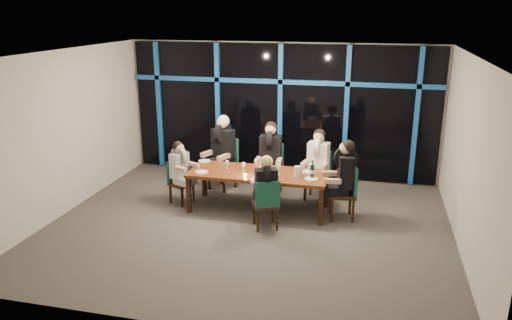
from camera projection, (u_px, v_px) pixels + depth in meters
The scene contains 29 objects.
room at pixel (247, 114), 8.24m from camera, with size 7.04×7.00×3.02m.
window_wall at pixel (281, 109), 11.10m from camera, with size 6.86×0.43×2.94m.
dining_table at pixel (258, 176), 9.38m from camera, with size 2.60×1.00×0.75m.
chair_far_left at pixel (225, 160), 10.58m from camera, with size 0.65×0.65×1.08m.
chair_far_mid at pixel (271, 166), 10.26m from camera, with size 0.50×0.50×1.04m.
chair_far_right at pixel (318, 172), 10.00m from camera, with size 0.53×0.53×0.98m.
chair_end_left at pixel (179, 179), 9.81m from camera, with size 0.52×0.52×0.85m.
chair_end_right at pixel (347, 189), 9.01m from camera, with size 0.55×0.55×1.01m.
chair_near_mid at pixel (267, 202), 8.57m from camera, with size 0.56×0.56×0.91m.
diner_far_left at pixel (222, 142), 10.38m from camera, with size 0.67×0.74×1.06m.
diner_far_mid at pixel (270, 148), 10.06m from camera, with size 0.53×0.66×1.01m.
diner_far_right at pixel (318, 155), 9.81m from camera, with size 0.53×0.65×0.96m.
diner_end_left at pixel (180, 163), 9.67m from camera, with size 0.59×0.54×0.83m.
diner_end_right at pixel (343, 168), 8.89m from camera, with size 0.67×0.56×0.99m.
diner_near_mid at pixel (266, 181), 8.54m from camera, with size 0.57×0.62×0.89m.
plate_far_left at pixel (204, 161), 10.02m from camera, with size 0.24×0.24×0.01m, color white.
plate_far_mid at pixel (265, 168), 9.60m from camera, with size 0.24×0.24×0.01m, color white.
plate_far_right at pixel (309, 172), 9.37m from camera, with size 0.24×0.24×0.01m, color white.
plate_end_left at pixel (202, 172), 9.36m from camera, with size 0.24×0.24×0.01m, color white.
plate_end_right at pixel (311, 179), 8.98m from camera, with size 0.24×0.24×0.01m, color white.
plate_near_mid at pixel (260, 176), 9.10m from camera, with size 0.24×0.24×0.01m, color white.
wine_bottle at pixel (312, 171), 9.01m from camera, with size 0.07×0.07×0.33m.
water_pitcher at pixel (297, 172), 9.07m from camera, with size 0.13×0.11×0.20m.
tea_light at pixel (245, 175), 9.15m from camera, with size 0.06×0.06×0.03m, color #EF9747.
wine_glass_a at pixel (244, 165), 9.39m from camera, with size 0.06×0.06×0.17m.
wine_glass_b at pixel (261, 164), 9.36m from camera, with size 0.08×0.08×0.19m.
wine_glass_c at pixel (279, 167), 9.19m from camera, with size 0.08×0.08×0.20m.
wine_glass_d at pixel (227, 163), 9.52m from camera, with size 0.06×0.06×0.16m.
wine_glass_e at pixel (310, 167), 9.21m from camera, with size 0.07×0.07×0.19m.
Camera 1 is at (2.04, -7.84, 3.72)m, focal length 35.00 mm.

